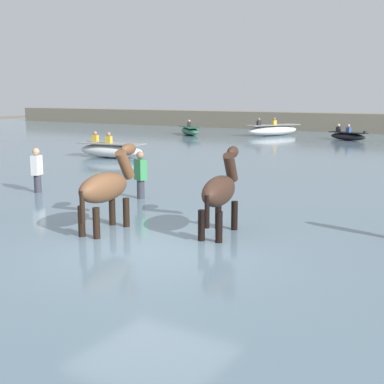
% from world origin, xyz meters
% --- Properties ---
extents(ground_plane, '(120.00, 120.00, 0.00)m').
position_xyz_m(ground_plane, '(0.00, 0.00, 0.00)').
color(ground_plane, '#756B56').
extents(water_surface, '(90.00, 90.00, 0.38)m').
position_xyz_m(water_surface, '(0.00, 10.00, 0.19)').
color(water_surface, slate).
rests_on(water_surface, ground).
extents(horse_lead_dark_bay, '(0.75, 1.88, 2.03)m').
position_xyz_m(horse_lead_dark_bay, '(0.54, 1.47, 1.20)').
color(horse_lead_dark_bay, '#382319').
rests_on(horse_lead_dark_bay, ground).
extents(horse_trailing_bay, '(0.64, 1.91, 2.07)m').
position_xyz_m(horse_trailing_bay, '(-1.50, 0.50, 1.22)').
color(horse_trailing_bay, brown).
rests_on(horse_trailing_bay, ground).
extents(boat_far_offshore, '(2.61, 1.69, 0.96)m').
position_xyz_m(boat_far_offshore, '(-3.47, 24.50, 0.64)').
color(boat_far_offshore, black).
rests_on(boat_far_offshore, water_surface).
extents(boat_near_starboard, '(3.25, 1.40, 1.12)m').
position_xyz_m(boat_near_starboard, '(-9.68, 10.04, 0.71)').
color(boat_near_starboard, silver).
rests_on(boat_near_starboard, water_surface).
extents(boat_mid_channel, '(2.93, 4.26, 1.21)m').
position_xyz_m(boat_mid_channel, '(-8.84, 25.55, 0.75)').
color(boat_mid_channel, silver).
rests_on(boat_mid_channel, water_surface).
extents(boat_distant_east, '(2.87, 2.82, 1.04)m').
position_xyz_m(boat_distant_east, '(-13.84, 22.99, 0.67)').
color(boat_distant_east, '#337556').
rests_on(boat_distant_east, water_surface).
extents(person_wading_mid, '(0.29, 0.37, 1.63)m').
position_xyz_m(person_wading_mid, '(-5.93, 2.63, 0.87)').
color(person_wading_mid, '#383842').
rests_on(person_wading_mid, ground).
extents(person_onlooker_right, '(0.37, 0.30, 1.63)m').
position_xyz_m(person_onlooker_right, '(-2.95, 3.47, 0.87)').
color(person_onlooker_right, '#383842').
rests_on(person_onlooker_right, ground).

